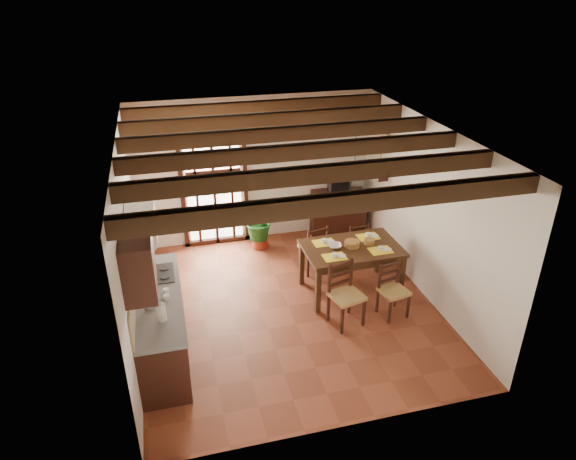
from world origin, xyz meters
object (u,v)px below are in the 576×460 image
object	(u,v)px
kitchen_counter	(161,323)
pendant_lamp	(354,171)
dining_table	(352,252)
chair_near_right	(392,300)
chair_far_right	(354,251)
chair_near_left	(346,305)
chair_far_left	(313,256)
potted_plant	(260,220)
crt_tv	(339,183)
sideboard	(338,213)

from	to	relation	value
kitchen_counter	pendant_lamp	bearing A→B (deg)	16.05
dining_table	chair_near_right	size ratio (longest dim) A/B	1.81
chair_near_right	pendant_lamp	bearing A→B (deg)	102.78
chair_far_right	dining_table	bearing A→B (deg)	57.38
chair_near_left	chair_near_right	bearing A→B (deg)	-13.61
kitchen_counter	chair_far_left	xyz separation A→B (m)	(2.65, 1.56, -0.19)
chair_near_right	chair_far_right	distance (m)	1.58
chair_far_right	pendant_lamp	distance (m)	1.97
dining_table	pendant_lamp	size ratio (longest dim) A/B	1.84
kitchen_counter	potted_plant	xyz separation A→B (m)	(1.93, 2.64, 0.10)
crt_tv	chair_near_right	bearing A→B (deg)	-79.20
dining_table	pendant_lamp	distance (m)	1.35
kitchen_counter	chair_near_right	xyz separation A→B (m)	(3.45, -0.00, -0.20)
chair_far_right	potted_plant	size ratio (longest dim) A/B	0.43
chair_near_right	kitchen_counter	bearing A→B (deg)	168.43
potted_plant	chair_near_left	bearing A→B (deg)	-74.25
chair_near_right	pendant_lamp	size ratio (longest dim) A/B	1.02
pendant_lamp	crt_tv	bearing A→B (deg)	75.50
crt_tv	pendant_lamp	bearing A→B (deg)	-91.58
chair_far_right	sideboard	world-z (taller)	sideboard
dining_table	chair_near_left	world-z (taller)	chair_near_left
chair_far_right	crt_tv	size ratio (longest dim) A/B	1.79
kitchen_counter	chair_far_right	bearing A→B (deg)	24.69
chair_far_left	pendant_lamp	size ratio (longest dim) A/B	1.08
potted_plant	dining_table	bearing A→B (deg)	-58.97
chair_far_left	crt_tv	size ratio (longest dim) A/B	1.88
chair_far_right	chair_near_right	bearing A→B (deg)	83.32
crt_tv	pendant_lamp	world-z (taller)	pendant_lamp
chair_near_right	chair_far_right	size ratio (longest dim) A/B	0.99
chair_near_left	chair_far_right	size ratio (longest dim) A/B	1.13
kitchen_counter	crt_tv	bearing A→B (deg)	38.42
dining_table	crt_tv	bearing A→B (deg)	75.04
sideboard	potted_plant	bearing A→B (deg)	-165.64
chair_near_right	crt_tv	world-z (taller)	crt_tv
chair_near_right	chair_far_left	size ratio (longest dim) A/B	0.95
kitchen_counter	chair_far_right	xyz separation A→B (m)	(3.42, 1.57, -0.20)
kitchen_counter	chair_far_right	distance (m)	3.77
chair_near_right	chair_far_left	bearing A→B (deg)	105.48
dining_table	chair_far_left	size ratio (longest dim) A/B	1.71
chair_near_left	sideboard	size ratio (longest dim) A/B	0.92
chair_far_left	sideboard	bearing A→B (deg)	-136.06
chair_far_right	sideboard	distance (m)	1.27
kitchen_counter	chair_near_left	size ratio (longest dim) A/B	2.31
chair_near_right	chair_far_left	xyz separation A→B (m)	(-0.80, 1.56, 0.01)
chair_near_right	crt_tv	bearing A→B (deg)	76.36
kitchen_counter	crt_tv	distance (m)	4.58
chair_near_right	pendant_lamp	xyz separation A→B (m)	(-0.40, 0.88, 1.81)
chair_near_right	pendant_lamp	world-z (taller)	pendant_lamp
chair_near_right	sideboard	bearing A→B (deg)	76.36
chair_far_right	pendant_lamp	world-z (taller)	pendant_lamp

